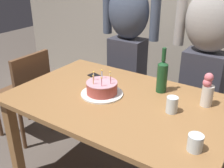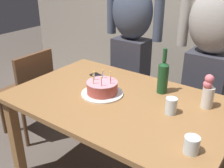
% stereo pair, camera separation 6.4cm
% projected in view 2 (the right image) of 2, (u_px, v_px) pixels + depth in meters
% --- Properties ---
extents(dining_table, '(1.50, 0.96, 0.74)m').
position_uv_depth(dining_table, '(119.00, 111.00, 1.85)').
color(dining_table, olive).
rests_on(dining_table, ground_plane).
extents(birthday_cake, '(0.30, 0.30, 0.16)m').
position_uv_depth(birthday_cake, '(102.00, 89.00, 1.86)').
color(birthday_cake, white).
rests_on(birthday_cake, dining_table).
extents(water_glass_near, '(0.07, 0.07, 0.10)m').
position_uv_depth(water_glass_near, '(171.00, 106.00, 1.62)').
color(water_glass_near, silver).
rests_on(water_glass_near, dining_table).
extents(water_glass_far, '(0.08, 0.08, 0.09)m').
position_uv_depth(water_glass_far, '(192.00, 145.00, 1.29)').
color(water_glass_far, silver).
rests_on(water_glass_far, dining_table).
extents(wine_bottle, '(0.07, 0.07, 0.33)m').
position_uv_depth(wine_bottle, '(163.00, 76.00, 1.85)').
color(wine_bottle, '#194723').
rests_on(wine_bottle, dining_table).
extents(cell_phone, '(0.16, 0.11, 0.01)m').
position_uv_depth(cell_phone, '(98.00, 76.00, 2.16)').
color(cell_phone, black).
rests_on(cell_phone, dining_table).
extents(flower_vase, '(0.08, 0.08, 0.23)m').
position_uv_depth(flower_vase, '(208.00, 92.00, 1.66)').
color(flower_vase, silver).
rests_on(flower_vase, dining_table).
extents(person_man_bearded, '(0.61, 0.27, 1.66)m').
position_uv_depth(person_man_bearded, '(131.00, 43.00, 2.58)').
color(person_man_bearded, '#33333D').
rests_on(person_man_bearded, ground_plane).
extents(person_woman_cardigan, '(0.61, 0.27, 1.66)m').
position_uv_depth(person_woman_cardigan, '(209.00, 58.00, 2.17)').
color(person_woman_cardigan, '#33333D').
rests_on(person_woman_cardigan, ground_plane).
extents(dining_chair, '(0.42, 0.42, 0.87)m').
position_uv_depth(dining_chair, '(31.00, 88.00, 2.49)').
color(dining_chair, brown).
rests_on(dining_chair, ground_plane).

